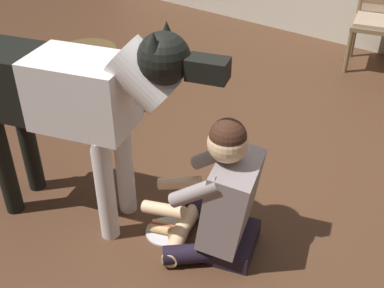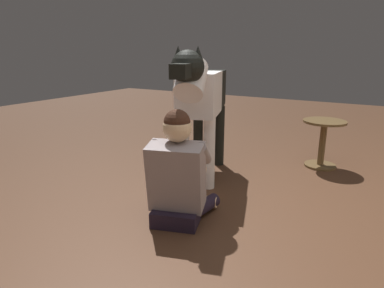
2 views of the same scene
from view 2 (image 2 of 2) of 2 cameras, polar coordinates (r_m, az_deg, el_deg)
name	(u,v)px [view 2 (image 2 of 2)]	position (r m, az deg, el deg)	size (l,w,h in m)	color
ground_plane	(225,220)	(2.60, 5.73, -13.08)	(13.66, 13.66, 0.00)	#4E301F
person_sitting_on_floor	(178,176)	(2.46, -2.40, -5.57)	(0.70, 0.60, 0.86)	black
large_dog	(201,97)	(3.15, 1.55, 8.18)	(1.58, 0.65, 1.30)	silver
hot_dog_on_plate	(189,197)	(2.90, -0.57, -9.27)	(0.25, 0.25, 0.06)	silver
round_side_table	(323,139)	(3.89, 21.85, 0.80)	(0.45, 0.45, 0.53)	brown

